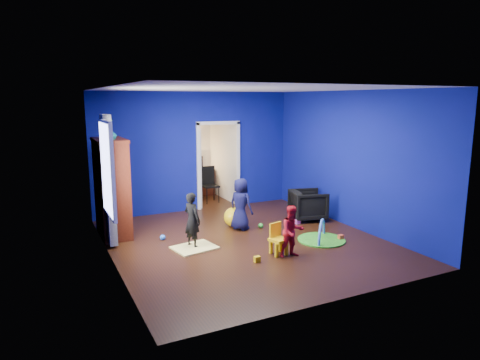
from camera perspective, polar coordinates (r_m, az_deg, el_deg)
name	(u,v)px	position (r m, az deg, el deg)	size (l,w,h in m)	color
floor	(246,242)	(8.37, 0.81, -8.20)	(5.00, 5.50, 0.01)	black
ceiling	(246,89)	(7.92, 0.87, 12.06)	(5.00, 5.50, 0.01)	white
wall_back	(196,152)	(10.52, -5.95, 3.76)	(5.00, 0.02, 2.90)	navy
wall_front	(341,197)	(5.75, 13.32, -2.28)	(5.00, 0.02, 2.90)	navy
wall_left	(109,178)	(7.26, -17.06, 0.21)	(0.02, 5.50, 2.90)	navy
wall_right	(351,160)	(9.40, 14.57, 2.64)	(0.02, 5.50, 2.90)	navy
alcove	(205,155)	(11.57, -4.63, 3.41)	(1.00, 1.75, 2.50)	silver
armchair	(308,205)	(9.88, 9.07, -3.30)	(0.73, 0.75, 0.69)	black
child_black	(192,220)	(7.98, -6.40, -5.33)	(0.38, 0.25, 1.04)	black
child_navy	(241,204)	(8.99, 0.09, -3.23)	(0.54, 0.35, 1.10)	#0E1434
toddler_red	(292,231)	(7.52, 6.99, -6.82)	(0.45, 0.35, 0.92)	red
vase	(111,134)	(8.46, -16.78, 5.83)	(0.19, 0.19, 0.20)	#0D5C69
potted_plant	(106,127)	(8.97, -17.38, 6.81)	(0.25, 0.25, 0.44)	#308633
tv_armoire	(112,188)	(8.90, -16.73, -0.98)	(0.58, 1.14, 1.96)	#3E190A
crt_tv	(114,185)	(8.90, -16.49, -0.70)	(0.46, 0.70, 0.54)	silver
yellow_blanket	(195,248)	(8.04, -6.08, -8.96)	(0.75, 0.60, 0.03)	#F2E07A
hopper_ball	(234,217)	(9.27, -0.87, -4.96)	(0.42, 0.42, 0.42)	yellow
kid_chair	(279,241)	(7.67, 5.19, -8.07)	(0.28, 0.28, 0.50)	yellow
play_mat	(321,240)	(8.58, 10.80, -7.84)	(0.93, 0.93, 0.02)	green
toy_arch	(321,239)	(8.58, 10.80, -7.79)	(0.83, 0.83, 0.05)	#3F8CD8
window_left	(106,169)	(7.59, -17.42, 1.39)	(0.03, 0.95, 1.55)	white
curtain	(109,180)	(8.19, -17.10, -0.06)	(0.14, 0.42, 2.40)	slate
doorway	(218,166)	(10.80, -2.92, 1.83)	(1.16, 0.10, 2.10)	white
study_desk	(198,182)	(12.30, -5.65, -0.31)	(0.88, 0.44, 0.75)	#3D140A
desk_monitor	(196,162)	(12.31, -5.90, 2.42)	(0.40, 0.05, 0.32)	black
desk_lamp	(187,164)	(12.17, -7.04, 2.20)	(0.14, 0.14, 0.14)	#FFD88C
folding_chair	(210,185)	(11.40, -3.97, -0.72)	(0.40, 0.40, 0.92)	black
book_shelf	(195,124)	(12.19, -5.98, 7.39)	(0.88, 0.24, 0.04)	white
toy_0	(341,237)	(8.68, 13.28, -7.46)	(0.10, 0.08, 0.10)	#F65129
toy_1	(290,214)	(10.18, 6.72, -4.51)	(0.11, 0.11, 0.11)	#2380C8
toy_2	(257,259)	(7.36, 2.30, -10.50)	(0.10, 0.08, 0.10)	#E1B50B
toy_3	(261,225)	(9.22, 2.77, -6.07)	(0.11, 0.11, 0.11)	green
toy_4	(298,222)	(9.58, 7.72, -5.54)	(0.10, 0.08, 0.10)	#BE47A1
toy_5	(163,237)	(8.58, -10.28, -7.51)	(0.11, 0.11, 0.11)	blue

